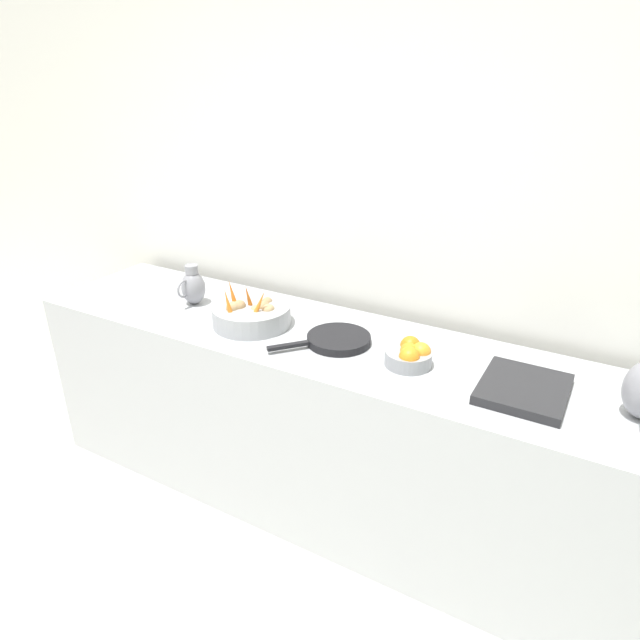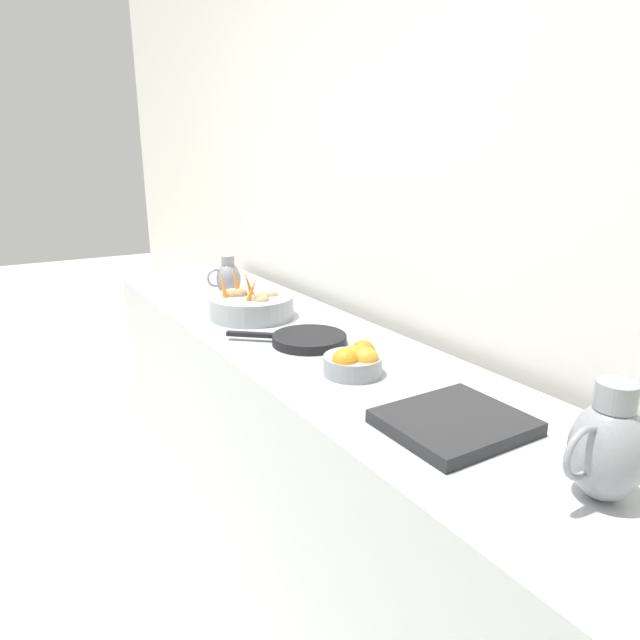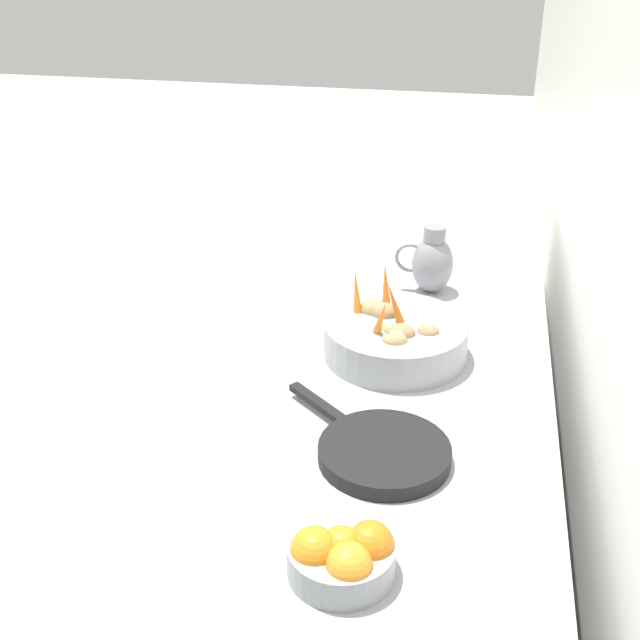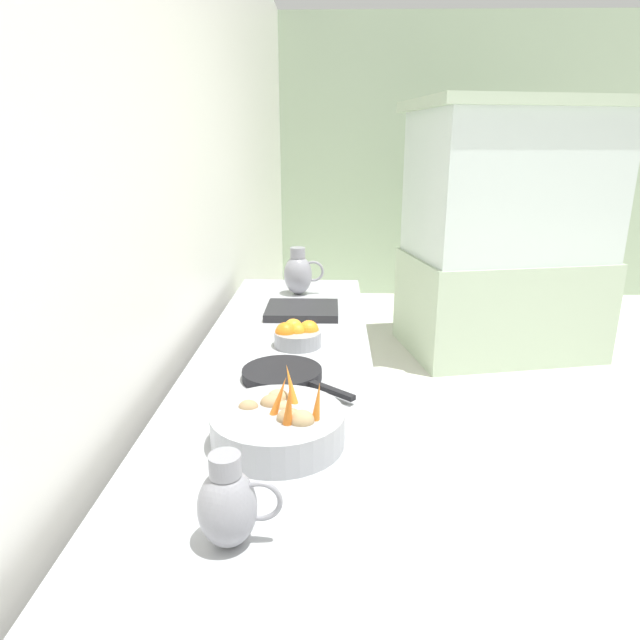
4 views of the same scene
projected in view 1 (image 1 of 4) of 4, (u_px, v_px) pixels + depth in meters
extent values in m
cube|color=white|center=(493.00, 195.00, 2.31)|extent=(0.10, 8.38, 3.00)
cube|color=#ADAFB5|center=(333.00, 426.00, 2.62)|extent=(0.68, 3.02, 0.90)
cylinder|color=#9EA0A5|center=(252.00, 315.00, 2.55)|extent=(0.36, 0.36, 0.09)
torus|color=#9EA0A5|center=(252.00, 323.00, 2.57)|extent=(0.21, 0.21, 0.01)
cone|color=orange|center=(260.00, 303.00, 2.46)|extent=(0.06, 0.08, 0.13)
cone|color=orange|center=(233.00, 296.00, 2.52)|extent=(0.06, 0.07, 0.16)
cone|color=orange|center=(248.00, 297.00, 2.52)|extent=(0.07, 0.03, 0.14)
cone|color=orange|center=(228.00, 303.00, 2.45)|extent=(0.05, 0.05, 0.14)
ellipsoid|color=tan|center=(256.00, 309.00, 2.51)|extent=(0.05, 0.04, 0.04)
ellipsoid|color=#9E7F56|center=(239.00, 306.00, 2.52)|extent=(0.07, 0.06, 0.05)
ellipsoid|color=tan|center=(268.00, 309.00, 2.50)|extent=(0.06, 0.05, 0.05)
ellipsoid|color=#9E7F56|center=(267.00, 302.00, 2.59)|extent=(0.05, 0.05, 0.04)
ellipsoid|color=#9E7F56|center=(263.00, 306.00, 2.53)|extent=(0.07, 0.06, 0.05)
ellipsoid|color=tan|center=(232.00, 308.00, 2.50)|extent=(0.07, 0.06, 0.06)
cylinder|color=gray|center=(408.00, 358.00, 2.21)|extent=(0.19, 0.19, 0.06)
sphere|color=orange|center=(409.00, 352.00, 2.20)|extent=(0.07, 0.07, 0.07)
sphere|color=orange|center=(410.00, 346.00, 2.24)|extent=(0.08, 0.08, 0.08)
sphere|color=orange|center=(409.00, 357.00, 2.16)|extent=(0.08, 0.08, 0.08)
sphere|color=orange|center=(421.00, 352.00, 2.20)|extent=(0.08, 0.08, 0.08)
ellipsoid|color=gray|center=(193.00, 288.00, 2.77)|extent=(0.12, 0.12, 0.17)
cylinder|color=gray|center=(191.00, 269.00, 2.73)|extent=(0.06, 0.06, 0.04)
torus|color=gray|center=(184.00, 289.00, 2.71)|extent=(0.09, 0.01, 0.09)
cube|color=#232326|center=(524.00, 389.00, 2.02)|extent=(0.34, 0.30, 0.04)
cylinder|color=black|center=(339.00, 339.00, 2.39)|extent=(0.27, 0.27, 0.03)
cube|color=black|center=(288.00, 346.00, 2.32)|extent=(0.15, 0.14, 0.02)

